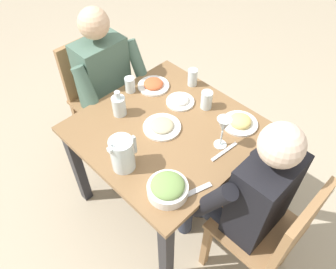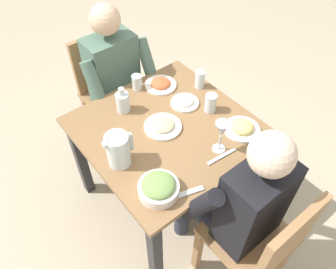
# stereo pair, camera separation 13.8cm
# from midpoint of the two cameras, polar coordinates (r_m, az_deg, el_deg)

# --- Properties ---
(ground_plane) EXTENTS (8.00, 8.00, 0.00)m
(ground_plane) POSITION_cam_midpoint_polar(r_m,az_deg,el_deg) (2.44, -1.85, -10.62)
(ground_plane) COLOR tan
(dining_table) EXTENTS (0.93, 0.93, 0.72)m
(dining_table) POSITION_cam_midpoint_polar(r_m,az_deg,el_deg) (1.96, -2.28, -1.22)
(dining_table) COLOR olive
(dining_table) RESTS_ON ground_plane
(chair_near) EXTENTS (0.40, 0.40, 0.90)m
(chair_near) POSITION_cam_midpoint_polar(r_m,az_deg,el_deg) (1.79, 15.15, -16.22)
(chair_near) COLOR #997047
(chair_near) RESTS_ON ground_plane
(chair_far) EXTENTS (0.40, 0.40, 0.90)m
(chair_far) POSITION_cam_midpoint_polar(r_m,az_deg,el_deg) (2.49, -13.61, 7.09)
(chair_far) COLOR #997047
(chair_far) RESTS_ON ground_plane
(diner_near) EXTENTS (0.48, 0.53, 1.19)m
(diner_near) POSITION_cam_midpoint_polar(r_m,az_deg,el_deg) (1.70, 10.47, -9.93)
(diner_near) COLOR black
(diner_near) RESTS_ON ground_plane
(diner_far) EXTENTS (0.48, 0.53, 1.19)m
(diner_far) POSITION_cam_midpoint_polar(r_m,az_deg,el_deg) (2.26, -11.25, 7.64)
(diner_far) COLOR #4C6B5B
(diner_far) RESTS_ON ground_plane
(water_pitcher) EXTENTS (0.16, 0.12, 0.19)m
(water_pitcher) POSITION_cam_midpoint_polar(r_m,az_deg,el_deg) (1.64, -10.25, -3.41)
(water_pitcher) COLOR silver
(water_pitcher) RESTS_ON dining_table
(salad_bowl) EXTENTS (0.20, 0.20, 0.09)m
(salad_bowl) POSITION_cam_midpoint_polar(r_m,az_deg,el_deg) (1.57, -2.61, -9.28)
(salad_bowl) COLOR white
(salad_bowl) RESTS_ON dining_table
(plate_yoghurt) EXTENTS (0.17, 0.17, 0.04)m
(plate_yoghurt) POSITION_cam_midpoint_polar(r_m,az_deg,el_deg) (2.01, 0.15, 5.79)
(plate_yoghurt) COLOR white
(plate_yoghurt) RESTS_ON dining_table
(plate_beans) EXTENTS (0.22, 0.22, 0.04)m
(plate_beans) POSITION_cam_midpoint_polar(r_m,az_deg,el_deg) (1.86, -3.18, 1.35)
(plate_beans) COLOR white
(plate_beans) RESTS_ON dining_table
(plate_rice_curry) EXTENTS (0.20, 0.20, 0.05)m
(plate_rice_curry) POSITION_cam_midpoint_polar(r_m,az_deg,el_deg) (2.13, -4.40, 8.49)
(plate_rice_curry) COLOR white
(plate_rice_curry) RESTS_ON dining_table
(plate_fries) EXTENTS (0.20, 0.20, 0.06)m
(plate_fries) POSITION_cam_midpoint_polar(r_m,az_deg,el_deg) (1.90, 10.32, 2.07)
(plate_fries) COLOR white
(plate_fries) RESTS_ON dining_table
(water_glass_center) EXTENTS (0.06, 0.06, 0.11)m
(water_glass_center) POSITION_cam_midpoint_polar(r_m,az_deg,el_deg) (2.12, 2.37, 9.76)
(water_glass_center) COLOR silver
(water_glass_center) RESTS_ON dining_table
(water_glass_by_pitcher) EXTENTS (0.06, 0.06, 0.10)m
(water_glass_by_pitcher) POSITION_cam_midpoint_polar(r_m,az_deg,el_deg) (2.10, -8.48, 8.43)
(water_glass_by_pitcher) COLOR silver
(water_glass_by_pitcher) RESTS_ON dining_table
(water_glass_far_left) EXTENTS (0.07, 0.07, 0.11)m
(water_glass_far_left) POSITION_cam_midpoint_polar(r_m,az_deg,el_deg) (1.96, 4.66, 5.89)
(water_glass_far_left) COLOR silver
(water_glass_far_left) RESTS_ON dining_table
(wine_glass) EXTENTS (0.08, 0.08, 0.20)m
(wine_glass) POSITION_cam_midpoint_polar(r_m,az_deg,el_deg) (1.69, 7.22, 1.26)
(wine_glass) COLOR silver
(wine_glass) RESTS_ON dining_table
(oil_carafe) EXTENTS (0.08, 0.08, 0.16)m
(oil_carafe) POSITION_cam_midpoint_polar(r_m,az_deg,el_deg) (1.94, -10.47, 4.72)
(oil_carafe) COLOR silver
(oil_carafe) RESTS_ON dining_table
(fork_near) EXTENTS (0.17, 0.08, 0.01)m
(fork_near) POSITION_cam_midpoint_polar(r_m,az_deg,el_deg) (1.60, 2.34, -9.79)
(fork_near) COLOR silver
(fork_near) RESTS_ON dining_table
(knife_near) EXTENTS (0.19, 0.03, 0.01)m
(knife_near) POSITION_cam_midpoint_polar(r_m,az_deg,el_deg) (1.76, 7.49, -3.05)
(knife_near) COLOR silver
(knife_near) RESTS_ON dining_table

